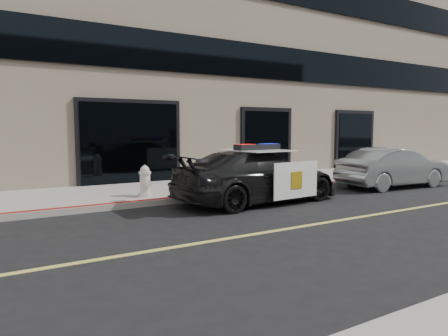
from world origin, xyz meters
TOP-DOWN VIEW (x-y plane):
  - ground at (0.00, 0.00)m, footprint 120.00×120.00m
  - sidewalk_n at (0.00, 5.25)m, footprint 60.00×3.50m
  - building_n at (0.00, 10.50)m, footprint 60.00×7.00m
  - police_car at (1.02, 2.62)m, footprint 2.53×4.93m
  - silver_sedan at (6.41, 2.53)m, footprint 1.87×4.12m
  - fire_hydrant at (-1.49, 4.17)m, footprint 0.37×0.52m

SIDE VIEW (x-z plane):
  - ground at x=0.00m, z-range 0.00..0.00m
  - sidewalk_n at x=0.00m, z-range 0.00..0.15m
  - fire_hydrant at x=-1.49m, z-range 0.12..0.95m
  - silver_sedan at x=6.41m, z-range 0.00..1.30m
  - police_car at x=1.02m, z-range -0.08..1.45m
  - building_n at x=0.00m, z-range 0.00..12.00m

